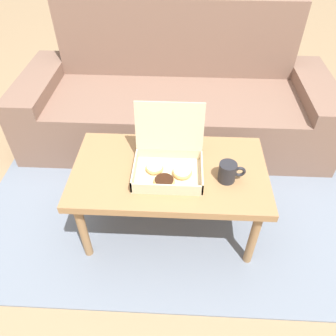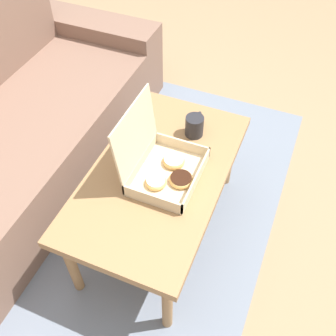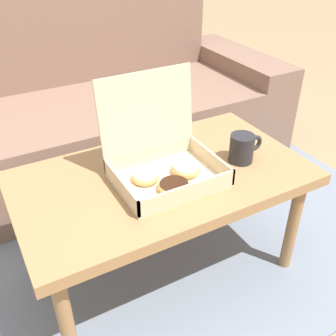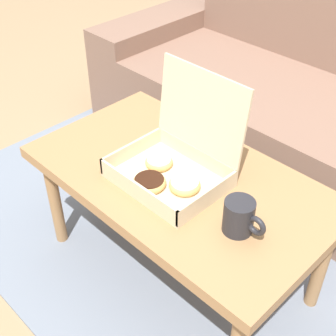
{
  "view_description": "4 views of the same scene",
  "coord_description": "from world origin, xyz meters",
  "px_view_note": "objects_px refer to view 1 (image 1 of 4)",
  "views": [
    {
      "loc": [
        0.05,
        -1.29,
        1.58
      ],
      "look_at": [
        -0.01,
        -0.14,
        0.51
      ],
      "focal_mm": 35.0,
      "sensor_mm": 36.0,
      "label": 1
    },
    {
      "loc": [
        -1.0,
        -0.55,
        1.73
      ],
      "look_at": [
        -0.01,
        -0.14,
        0.51
      ],
      "focal_mm": 42.0,
      "sensor_mm": 36.0,
      "label": 2
    },
    {
      "loc": [
        -0.51,
        -1.06,
        1.19
      ],
      "look_at": [
        -0.01,
        -0.14,
        0.51
      ],
      "focal_mm": 42.0,
      "sensor_mm": 36.0,
      "label": 3
    },
    {
      "loc": [
        0.79,
        -0.93,
        1.38
      ],
      "look_at": [
        -0.01,
        -0.14,
        0.51
      ],
      "focal_mm": 50.0,
      "sensor_mm": 36.0,
      "label": 4
    }
  ],
  "objects_px": {
    "couch": "(175,99)",
    "coffee_mug": "(228,172)",
    "pastry_box": "(168,162)",
    "coffee_table": "(170,176)"
  },
  "relations": [
    {
      "from": "couch",
      "to": "coffee_table",
      "type": "distance_m",
      "value": 0.93
    },
    {
      "from": "coffee_mug",
      "to": "couch",
      "type": "bearing_deg",
      "value": 106.01
    },
    {
      "from": "couch",
      "to": "coffee_table",
      "type": "bearing_deg",
      "value": -90.0
    },
    {
      "from": "pastry_box",
      "to": "couch",
      "type": "bearing_deg",
      "value": 89.65
    },
    {
      "from": "coffee_table",
      "to": "coffee_mug",
      "type": "xyz_separation_m",
      "value": [
        0.28,
        -0.06,
        0.1
      ]
    },
    {
      "from": "coffee_mug",
      "to": "pastry_box",
      "type": "bearing_deg",
      "value": 171.51
    },
    {
      "from": "couch",
      "to": "coffee_mug",
      "type": "bearing_deg",
      "value": -73.99
    },
    {
      "from": "coffee_table",
      "to": "pastry_box",
      "type": "relative_size",
      "value": 2.92
    },
    {
      "from": "coffee_table",
      "to": "pastry_box",
      "type": "xyz_separation_m",
      "value": [
        -0.01,
        -0.02,
        0.11
      ]
    },
    {
      "from": "pastry_box",
      "to": "coffee_mug",
      "type": "distance_m",
      "value": 0.29
    }
  ]
}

